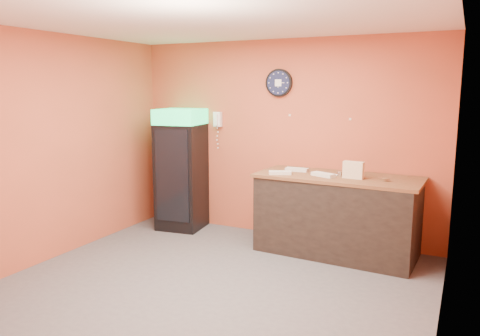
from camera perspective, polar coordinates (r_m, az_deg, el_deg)
The scene contains 15 objects.
floor at distance 5.30m, azimuth -2.99°, elevation -13.97°, with size 4.50×4.50×0.00m, color #47474C.
back_wall at distance 6.71m, azimuth 5.24°, elevation 3.47°, with size 4.50×0.02×2.80m, color #BD5335.
left_wall at distance 6.31m, azimuth -21.30°, elevation 2.45°, with size 0.02×4.00×2.80m, color #BD5335.
right_wall at distance 4.29m, azimuth 24.10°, elevation -0.89°, with size 0.02×4.00×2.80m, color #BD5335.
ceiling at distance 4.89m, azimuth -3.29°, elevation 17.61°, with size 4.50×4.00×0.02m, color white.
beverage_cooler at distance 7.12m, azimuth -7.35°, elevation -0.36°, with size 0.71×0.72×1.82m.
prep_counter at distance 6.19m, azimuth 11.71°, elevation -5.78°, with size 1.98×0.88×0.99m, color black.
wall_clock at distance 6.66m, azimuth 4.76°, elevation 10.31°, with size 0.39×0.06×0.39m.
wall_phone at distance 7.07m, azimuth -2.76°, elevation 5.95°, with size 0.12×0.11×0.22m.
butcher_paper at distance 6.07m, azimuth 11.88°, elevation -1.10°, with size 2.06×0.90×0.04m, color brown.
sub_roll_stack at distance 5.90m, azimuth 13.65°, elevation -0.24°, with size 0.26×0.11×0.21m.
wrapped_sandwich_left at distance 6.05m, azimuth 4.90°, elevation -0.57°, with size 0.29×0.11×0.04m, color silver.
wrapped_sandwich_mid at distance 5.97m, azimuth 10.11°, elevation -0.81°, with size 0.31×0.12×0.04m, color silver.
wrapped_sandwich_right at distance 6.30m, azimuth 6.94°, elevation -0.19°, with size 0.30×0.12×0.04m, color silver.
kitchen_tool at distance 6.03m, azimuth 12.04°, elevation -0.68°, with size 0.06×0.06×0.06m, color silver.
Camera 1 is at (2.37, -4.23, 2.13)m, focal length 35.00 mm.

